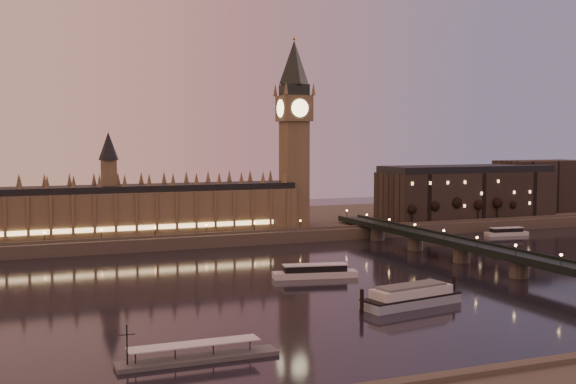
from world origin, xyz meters
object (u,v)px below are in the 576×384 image
cruise_boat_a (315,272)px  moored_barge (411,296)px  cruise_boat_b (506,232)px  pontoon_pier (197,356)px

cruise_boat_a → moored_barge: (9.56, -55.79, 0.83)m
cruise_boat_a → cruise_boat_b: 167.12m
moored_barge → pontoon_pier: size_ratio=1.00×
cruise_boat_b → moored_barge: (-141.21, -127.89, 1.15)m
cruise_boat_a → moored_barge: bearing=-68.8°
cruise_boat_a → moored_barge: 56.61m
cruise_boat_a → pontoon_pier: size_ratio=0.85×
cruise_boat_b → moored_barge: 190.52m
pontoon_pier → moored_barge: bearing=21.1°
cruise_boat_a → moored_barge: size_ratio=0.84×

